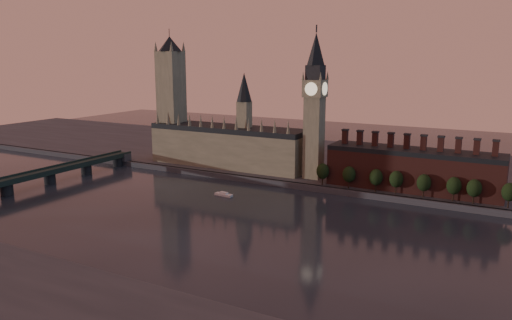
{
  "coord_description": "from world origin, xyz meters",
  "views": [
    {
      "loc": [
        141.55,
        -217.15,
        89.45
      ],
      "look_at": [
        -6.93,
        55.0,
        25.33
      ],
      "focal_mm": 35.0,
      "sensor_mm": 36.0,
      "label": 1
    }
  ],
  "objects": [
    {
      "name": "embankment_tree_7",
      "position": [
        137.04,
        95.14,
        13.47
      ],
      "size": [
        8.6,
        8.6,
        14.88
      ],
      "color": "black",
      "rests_on": "north_bank"
    },
    {
      "name": "ground",
      "position": [
        0.0,
        0.0,
        0.0
      ],
      "size": [
        900.0,
        900.0,
        0.0
      ],
      "primitive_type": "plane",
      "color": "black",
      "rests_on": "ground"
    },
    {
      "name": "embankment_tree_3",
      "position": [
        72.59,
        95.28,
        13.47
      ],
      "size": [
        8.6,
        8.6,
        14.88
      ],
      "color": "black",
      "rests_on": "north_bank"
    },
    {
      "name": "chimney_block",
      "position": [
        80.0,
        110.0,
        17.82
      ],
      "size": [
        110.0,
        25.0,
        37.0
      ],
      "color": "#5D2A23",
      "rests_on": "north_bank"
    },
    {
      "name": "big_ben",
      "position": [
        10.0,
        110.0,
        56.83
      ],
      "size": [
        15.0,
        15.0,
        107.0
      ],
      "color": "gray",
      "rests_on": "north_bank"
    },
    {
      "name": "river_boat",
      "position": [
        -28.47,
        50.2,
        0.98
      ],
      "size": [
        13.07,
        4.85,
        2.56
      ],
      "rotation": [
        0.0,
        0.0,
        -0.1
      ],
      "color": "silver",
      "rests_on": "ground"
    },
    {
      "name": "embankment_tree_1",
      "position": [
        42.11,
        93.51,
        13.47
      ],
      "size": [
        8.6,
        8.6,
        14.88
      ],
      "color": "black",
      "rests_on": "north_bank"
    },
    {
      "name": "embankment_tree_0",
      "position": [
        23.4,
        94.13,
        13.47
      ],
      "size": [
        8.6,
        8.6,
        14.88
      ],
      "color": "black",
      "rests_on": "north_bank"
    },
    {
      "name": "westminster_bridge",
      "position": [
        -155.0,
        -2.7,
        7.44
      ],
      "size": [
        14.0,
        200.0,
        11.55
      ],
      "color": "#1C2B25",
      "rests_on": "ground"
    },
    {
      "name": "palace_of_westminster",
      "position": [
        -64.41,
        114.91,
        21.63
      ],
      "size": [
        130.0,
        30.3,
        74.0
      ],
      "color": "gray",
      "rests_on": "north_bank"
    },
    {
      "name": "embankment_tree_4",
      "position": [
        89.74,
        94.15,
        13.47
      ],
      "size": [
        8.6,
        8.6,
        14.88
      ],
      "color": "black",
      "rests_on": "north_bank"
    },
    {
      "name": "embankment_tree_2",
      "position": [
        59.88,
        94.21,
        13.47
      ],
      "size": [
        8.6,
        8.6,
        14.88
      ],
      "color": "black",
      "rests_on": "north_bank"
    },
    {
      "name": "north_bank",
      "position": [
        0.0,
        178.04,
        2.0
      ],
      "size": [
        900.0,
        182.0,
        4.0
      ],
      "color": "#45464A",
      "rests_on": "ground"
    },
    {
      "name": "embankment_tree_5",
      "position": [
        107.02,
        95.31,
        13.47
      ],
      "size": [
        8.6,
        8.6,
        14.88
      ],
      "color": "black",
      "rests_on": "north_bank"
    },
    {
      "name": "victoria_tower",
      "position": [
        -120.0,
        115.0,
        59.09
      ],
      "size": [
        24.0,
        24.0,
        108.0
      ],
      "color": "gray",
      "rests_on": "north_bank"
    },
    {
      "name": "embankment_tree_6",
      "position": [
        118.36,
        94.92,
        13.47
      ],
      "size": [
        8.6,
        8.6,
        14.88
      ],
      "color": "black",
      "rests_on": "north_bank"
    }
  ]
}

